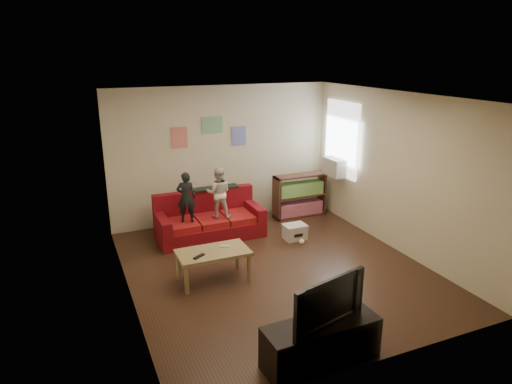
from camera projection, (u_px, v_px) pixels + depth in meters
name	position (u px, v px, depth m)	size (l,w,h in m)	color
room_shell	(277.00, 187.00, 6.87)	(4.52, 5.02, 2.72)	#3C2418
sofa	(209.00, 221.00, 8.48)	(1.93, 0.89, 0.85)	maroon
child_a	(186.00, 197.00, 8.00)	(0.33, 0.22, 0.91)	black
child_b	(219.00, 193.00, 8.22)	(0.45, 0.35, 0.93)	beige
coffee_table	(213.00, 255.00, 6.79)	(1.06, 0.58, 0.48)	#968051
remote	(199.00, 256.00, 6.56)	(0.20, 0.05, 0.02)	black
game_controller	(225.00, 247.00, 6.88)	(0.14, 0.04, 0.03)	white
bookshelf	(299.00, 197.00, 9.50)	(1.11, 0.33, 0.89)	#48281C
window	(342.00, 139.00, 9.07)	(0.04, 1.08, 1.48)	white
ac_unit	(335.00, 167.00, 9.19)	(0.28, 0.55, 0.35)	#B7B2A3
artwork_left	(180.00, 138.00, 8.61)	(0.30, 0.01, 0.40)	#D87266
artwork_center	(212.00, 125.00, 8.80)	(0.42, 0.01, 0.32)	#72B27F
artwork_right	(239.00, 136.00, 9.08)	(0.30, 0.01, 0.38)	#727FCC
file_box	(295.00, 232.00, 8.37)	(0.41, 0.31, 0.28)	silver
tv_stand	(321.00, 342.00, 5.03)	(1.32, 0.44, 0.50)	black
television	(323.00, 300.00, 4.87)	(0.99, 0.13, 0.57)	black
tissue	(302.00, 242.00, 8.17)	(0.09, 0.09, 0.09)	white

